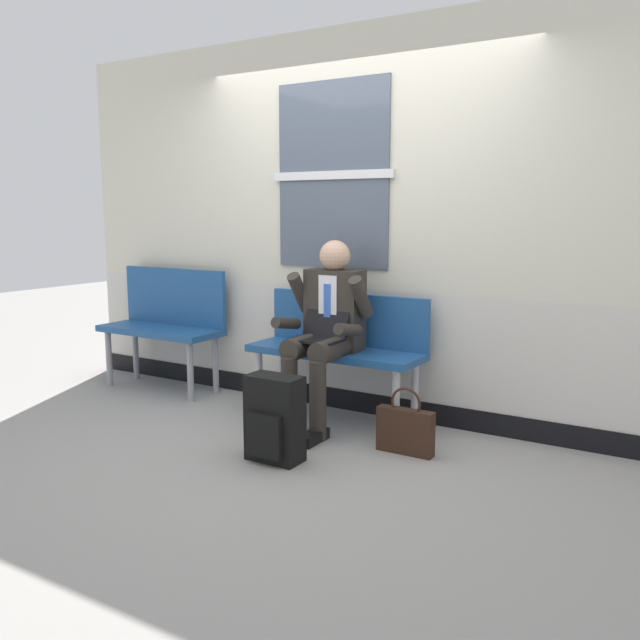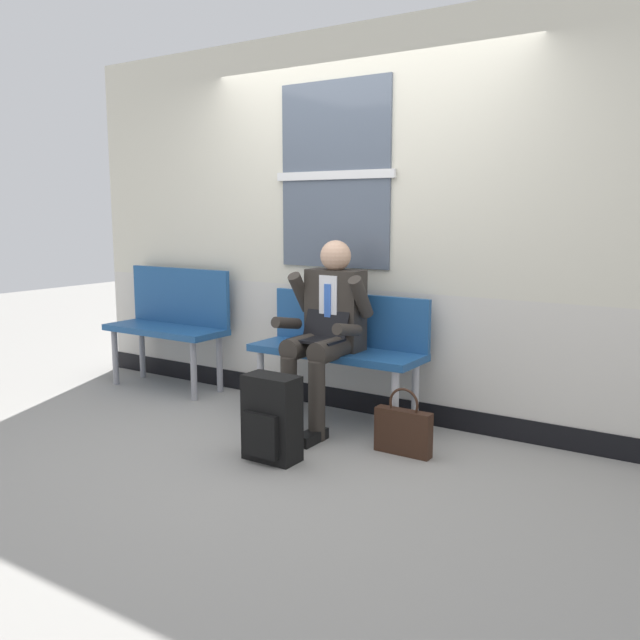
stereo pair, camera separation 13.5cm
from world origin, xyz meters
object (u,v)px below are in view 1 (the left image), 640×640
(bench_empty, at_px, (166,319))
(person_seated, at_px, (325,328))
(backpack, at_px, (274,420))
(bench_with_person, at_px, (339,343))
(handbag, at_px, (405,429))

(bench_empty, height_order, person_seated, person_seated)
(backpack, bearing_deg, bench_with_person, 95.22)
(person_seated, xyz_separation_m, backpack, (0.08, -0.72, -0.43))
(bench_with_person, height_order, backpack, bench_with_person)
(handbag, bearing_deg, bench_empty, 170.21)
(bench_with_person, bearing_deg, bench_empty, 179.67)
(bench_empty, bearing_deg, handbag, -9.79)
(person_seated, height_order, handbag, person_seated)
(bench_with_person, bearing_deg, handbag, -29.79)
(bench_with_person, distance_m, handbag, 0.89)
(bench_empty, distance_m, backpack, 2.00)
(person_seated, xyz_separation_m, handbag, (0.69, -0.20, -0.54))
(bench_with_person, relative_size, backpack, 2.42)
(backpack, bearing_deg, handbag, 40.37)
(handbag, bearing_deg, bench_with_person, 150.21)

